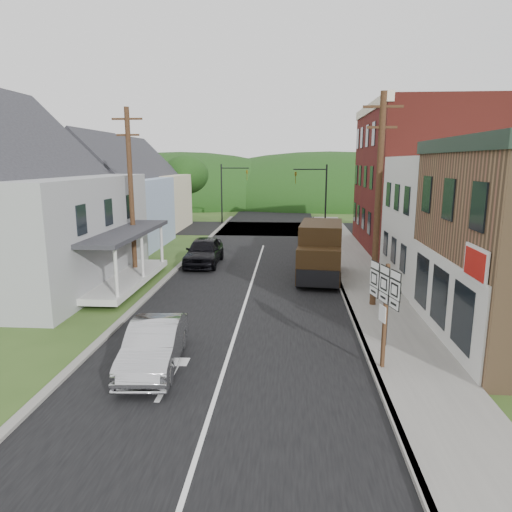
% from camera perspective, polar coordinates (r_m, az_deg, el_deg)
% --- Properties ---
extents(ground, '(120.00, 120.00, 0.00)m').
position_cam_1_polar(ground, '(17.15, -2.56, -9.65)').
color(ground, '#2D4719').
rests_on(ground, ground).
extents(road, '(9.00, 90.00, 0.02)m').
position_cam_1_polar(road, '(26.67, -0.05, -1.82)').
color(road, black).
rests_on(road, ground).
extents(cross_road, '(60.00, 9.00, 0.02)m').
position_cam_1_polar(cross_road, '(43.35, 1.62, 3.45)').
color(cross_road, black).
rests_on(cross_road, ground).
extents(sidewalk_right, '(2.80, 55.00, 0.15)m').
position_cam_1_polar(sidewalk_right, '(24.96, 13.25, -2.91)').
color(sidewalk_right, slate).
rests_on(sidewalk_right, ground).
extents(curb_right, '(0.20, 55.00, 0.15)m').
position_cam_1_polar(curb_right, '(24.78, 10.17, -2.88)').
color(curb_right, slate).
rests_on(curb_right, ground).
extents(curb_left, '(0.30, 55.00, 0.12)m').
position_cam_1_polar(curb_left, '(25.51, -10.87, -2.52)').
color(curb_left, slate).
rests_on(curb_left, ground).
extents(storefront_white, '(8.00, 7.00, 6.50)m').
position_cam_1_polar(storefront_white, '(25.35, 25.94, 3.76)').
color(storefront_white, silver).
rests_on(storefront_white, ground).
extents(storefront_red, '(8.00, 12.00, 10.00)m').
position_cam_1_polar(storefront_red, '(34.19, 20.38, 8.92)').
color(storefront_red, maroon).
rests_on(storefront_red, ground).
extents(house_gray, '(10.20, 12.24, 8.35)m').
position_cam_1_polar(house_gray, '(26.00, -28.36, 5.89)').
color(house_gray, '#999B9E').
rests_on(house_gray, ground).
extents(house_blue, '(7.14, 8.16, 7.28)m').
position_cam_1_polar(house_blue, '(35.40, -17.35, 7.07)').
color(house_blue, '#96AACD').
rests_on(house_blue, ground).
extents(house_cream, '(7.14, 8.16, 7.28)m').
position_cam_1_polar(house_cream, '(44.03, -13.69, 8.08)').
color(house_cream, beige).
rests_on(house_cream, ground).
extents(utility_pole_right, '(1.60, 0.26, 9.00)m').
position_cam_1_polar(utility_pole_right, '(19.77, 15.01, 6.71)').
color(utility_pole_right, '#472D19').
rests_on(utility_pole_right, ground).
extents(utility_pole_left, '(1.60, 0.26, 9.00)m').
position_cam_1_polar(utility_pole_left, '(25.35, -15.35, 7.72)').
color(utility_pole_left, '#472D19').
rests_on(utility_pole_left, ground).
extents(traffic_signal_right, '(2.87, 0.20, 6.00)m').
position_cam_1_polar(traffic_signal_right, '(39.51, 7.73, 8.02)').
color(traffic_signal_right, black).
rests_on(traffic_signal_right, ground).
extents(traffic_signal_left, '(2.87, 0.20, 6.00)m').
position_cam_1_polar(traffic_signal_left, '(46.84, -3.48, 8.67)').
color(traffic_signal_left, black).
rests_on(traffic_signal_left, ground).
extents(tree_left_c, '(5.80, 5.80, 8.41)m').
position_cam_1_polar(tree_left_c, '(41.52, -26.50, 10.10)').
color(tree_left_c, '#382616').
rests_on(tree_left_c, ground).
extents(tree_left_d, '(4.80, 4.80, 6.94)m').
position_cam_1_polar(tree_left_d, '(49.11, -8.78, 10.01)').
color(tree_left_d, '#382616').
rests_on(tree_left_d, ground).
extents(forested_ridge, '(90.00, 30.00, 16.00)m').
position_cam_1_polar(forested_ridge, '(71.16, 2.66, 6.69)').
color(forested_ridge, '#183510').
rests_on(forested_ridge, ground).
extents(silver_sedan, '(1.87, 4.44, 1.43)m').
position_cam_1_polar(silver_sedan, '(14.59, -12.59, -10.88)').
color(silver_sedan, '#B0B0B5').
rests_on(silver_sedan, ground).
extents(dark_sedan, '(2.00, 4.92, 1.67)m').
position_cam_1_polar(dark_sedan, '(28.14, -6.52, 0.57)').
color(dark_sedan, black).
rests_on(dark_sedan, ground).
extents(delivery_van, '(2.72, 5.58, 3.01)m').
position_cam_1_polar(delivery_van, '(24.70, 8.06, 0.58)').
color(delivery_van, black).
rests_on(delivery_van, ground).
extents(route_sign_cluster, '(0.55, 1.78, 3.20)m').
position_cam_1_polar(route_sign_cluster, '(13.99, 15.76, -5.47)').
color(route_sign_cluster, '#472D19').
rests_on(route_sign_cluster, sidewalk_right).
extents(warning_sign, '(0.19, 0.64, 2.39)m').
position_cam_1_polar(warning_sign, '(15.81, 16.09, -5.55)').
color(warning_sign, black).
rests_on(warning_sign, sidewalk_right).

